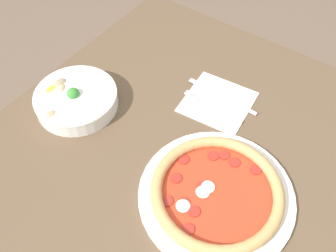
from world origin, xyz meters
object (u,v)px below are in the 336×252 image
Objects in this scene: pizza at (217,193)px; bowl at (76,98)px; knife at (225,98)px; fork at (214,107)px.

bowl is (0.02, 0.44, 0.01)m from pizza.
bowl is at bearing 40.76° from knife.
pizza is 1.59× the size of bowl.
bowl reaches higher than pizza.
fork is 0.84× the size of knife.
fork and knife have the same top height.
pizza is 1.93× the size of fork.
pizza is 1.62× the size of knife.
bowl is at bearing 35.69° from fork.
pizza is 0.30m from knife.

